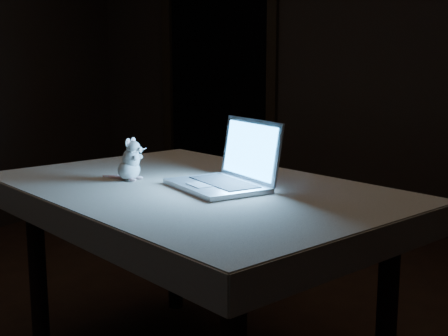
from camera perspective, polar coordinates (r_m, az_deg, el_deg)
The scene contains 6 objects.
back_wall at distance 4.54m, azimuth 11.92°, elevation 10.73°, with size 4.50×0.04×2.60m, color black.
doorway at distance 4.98m, azimuth -0.49°, elevation 8.19°, with size 1.06×0.36×2.13m, color black, non-canonical shape.
table at distance 2.36m, azimuth -2.76°, elevation -11.14°, with size 1.45×0.93×0.78m, color black, non-canonical shape.
tablecloth at distance 2.30m, azimuth -5.01°, elevation -2.74°, with size 1.56×1.04×0.11m, color beige, non-canonical shape.
laptop at distance 2.17m, azimuth -0.72°, elevation 1.27°, with size 0.37×0.32×0.25m, color #BBBBC1, non-canonical shape.
plush_mouse at distance 2.36m, azimuth -9.07°, elevation 0.83°, with size 0.12×0.12×0.17m, color silver, non-canonical shape.
Camera 1 is at (1.34, -1.84, 1.25)m, focal length 48.00 mm.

